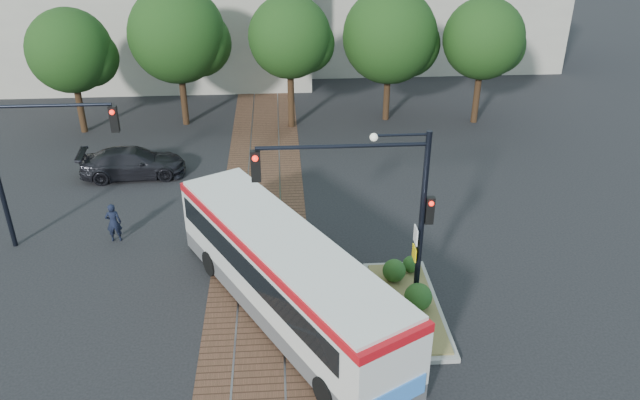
{
  "coord_description": "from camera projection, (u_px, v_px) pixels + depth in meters",
  "views": [
    {
      "loc": [
        0.83,
        -17.21,
        12.77
      ],
      "look_at": [
        2.28,
        3.92,
        1.6
      ],
      "focal_mm": 35.0,
      "sensor_mm": 36.0,
      "label": 1
    }
  ],
  "objects": [
    {
      "name": "traffic_island",
      "position": [
        407.0,
        300.0,
        20.44
      ],
      "size": [
        2.2,
        5.2,
        1.13
      ],
      "color": "gray",
      "rests_on": "ground"
    },
    {
      "name": "tree_row",
      "position": [
        284.0,
        39.0,
        33.4
      ],
      "size": [
        26.4,
        5.6,
        7.67
      ],
      "color": "#382314",
      "rests_on": "ground"
    },
    {
      "name": "warehouses",
      "position": [
        257.0,
        13.0,
        44.66
      ],
      "size": [
        40.0,
        13.0,
        8.0
      ],
      "color": "#ADA899",
      "rests_on": "ground"
    },
    {
      "name": "signal_pole_main",
      "position": [
        383.0,
        196.0,
        18.68
      ],
      "size": [
        5.49,
        0.46,
        6.0
      ],
      "color": "black",
      "rests_on": "ground"
    },
    {
      "name": "ground",
      "position": [
        261.0,
        298.0,
        21.1
      ],
      "size": [
        120.0,
        120.0,
        0.0
      ],
      "primitive_type": "plane",
      "color": "black",
      "rests_on": "ground"
    },
    {
      "name": "parked_car",
      "position": [
        133.0,
        163.0,
        29.22
      ],
      "size": [
        4.93,
        2.29,
        1.39
      ],
      "primitive_type": "imported",
      "rotation": [
        0.0,
        0.0,
        1.64
      ],
      "color": "black",
      "rests_on": "ground"
    },
    {
      "name": "city_bus",
      "position": [
        285.0,
        272.0,
        19.57
      ],
      "size": [
        7.37,
        10.7,
        2.94
      ],
      "rotation": [
        0.0,
        0.0,
        0.51
      ],
      "color": "#4C4C4F",
      "rests_on": "ground"
    },
    {
      "name": "trackbed",
      "position": [
        262.0,
        236.0,
        24.62
      ],
      "size": [
        3.6,
        40.0,
        0.02
      ],
      "color": "brown",
      "rests_on": "ground"
    },
    {
      "name": "officer",
      "position": [
        114.0,
        223.0,
        24.01
      ],
      "size": [
        0.62,
        0.44,
        1.6
      ],
      "primitive_type": "imported",
      "rotation": [
        0.0,
        0.0,
        3.25
      ],
      "color": "black",
      "rests_on": "ground"
    },
    {
      "name": "signal_pole_left",
      "position": [
        24.0,
        153.0,
        22.31
      ],
      "size": [
        4.99,
        0.34,
        6.0
      ],
      "color": "black",
      "rests_on": "ground"
    }
  ]
}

